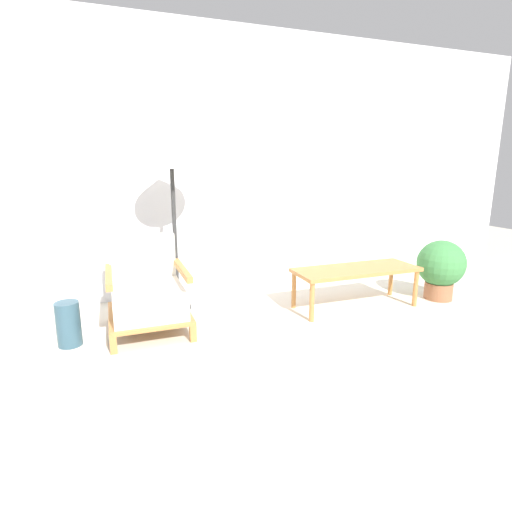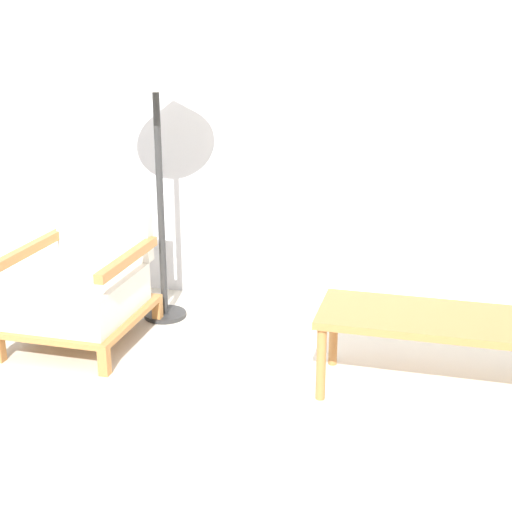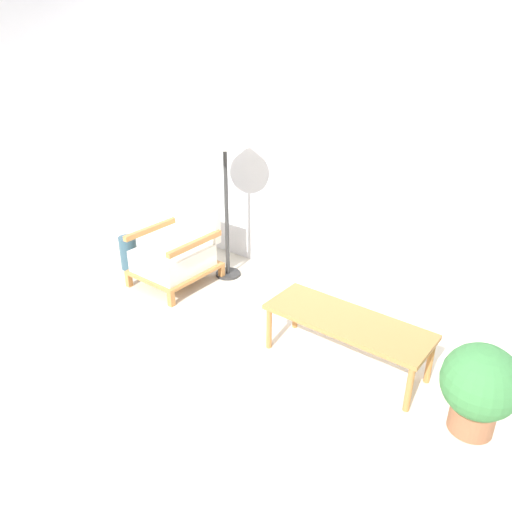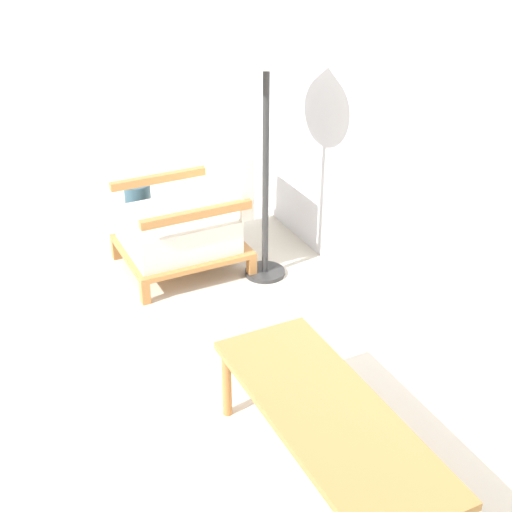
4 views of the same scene
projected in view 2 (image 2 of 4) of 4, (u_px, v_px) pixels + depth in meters
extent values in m
plane|color=beige|center=(119.00, 492.00, 2.62)|extent=(14.00, 14.00, 0.00)
cube|color=silver|center=(259.00, 77.00, 4.09)|extent=(8.00, 0.06, 2.70)
cube|color=#B2753D|center=(104.00, 362.00, 3.48)|extent=(0.05, 0.05, 0.13)
cube|color=#B2753D|center=(66.00, 301.00, 4.24)|extent=(0.05, 0.05, 0.13)
cube|color=#B2753D|center=(157.00, 311.00, 4.10)|extent=(0.05, 0.05, 0.13)
cube|color=#B2753D|center=(82.00, 315.00, 3.84)|extent=(0.64, 0.73, 0.03)
cube|color=silver|center=(78.00, 295.00, 3.78)|extent=(0.56, 0.63, 0.21)
cube|color=silver|center=(104.00, 225.00, 4.00)|extent=(0.56, 0.08, 0.38)
cube|color=#B2753D|center=(28.00, 250.00, 3.80)|extent=(0.05, 0.67, 0.05)
cube|color=#B2753D|center=(128.00, 259.00, 3.66)|extent=(0.05, 0.67, 0.05)
cylinder|color=#2D2D2D|center=(165.00, 314.00, 4.19)|extent=(0.25, 0.25, 0.03)
cylinder|color=#2D2D2D|center=(161.00, 206.00, 3.99)|extent=(0.04, 0.04, 1.29)
cone|color=silver|center=(154.00, 62.00, 3.75)|extent=(0.50, 0.50, 0.26)
cube|color=#B2753D|center=(454.00, 321.00, 3.19)|extent=(1.21, 0.44, 0.04)
cylinder|color=#B2753D|center=(321.00, 364.00, 3.22)|extent=(0.04, 0.04, 0.36)
cylinder|color=#B2753D|center=(334.00, 332.00, 3.56)|extent=(0.04, 0.04, 0.36)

